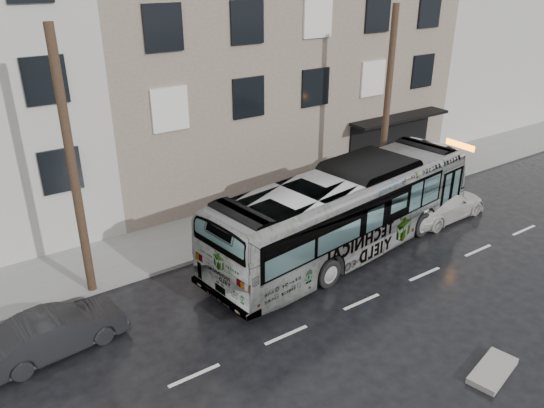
{
  "coord_description": "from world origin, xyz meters",
  "views": [
    {
      "loc": [
        -11.12,
        -13.38,
        10.65
      ],
      "look_at": [
        -0.35,
        2.5,
        1.92
      ],
      "focal_mm": 35.0,
      "sensor_mm": 36.0,
      "label": 1
    }
  ],
  "objects_px": {
    "bus": "(347,211)",
    "sign_post": "(397,171)",
    "utility_pole_rear": "(73,170)",
    "white_sedan": "(442,204)",
    "utility_pole_front": "(387,108)",
    "dark_sedan": "(56,332)"
  },
  "relations": [
    {
      "from": "sign_post",
      "to": "white_sedan",
      "type": "relative_size",
      "value": 0.5
    },
    {
      "from": "utility_pole_front",
      "to": "utility_pole_rear",
      "type": "distance_m",
      "value": 14.0
    },
    {
      "from": "sign_post",
      "to": "white_sedan",
      "type": "height_order",
      "value": "sign_post"
    },
    {
      "from": "utility_pole_rear",
      "to": "white_sedan",
      "type": "relative_size",
      "value": 1.89
    },
    {
      "from": "utility_pole_front",
      "to": "sign_post",
      "type": "bearing_deg",
      "value": 0.0
    },
    {
      "from": "bus",
      "to": "sign_post",
      "type": "bearing_deg",
      "value": -72.18
    },
    {
      "from": "utility_pole_front",
      "to": "bus",
      "type": "xyz_separation_m",
      "value": [
        -4.59,
        -2.72,
        -2.87
      ]
    },
    {
      "from": "white_sedan",
      "to": "utility_pole_rear",
      "type": "bearing_deg",
      "value": 76.56
    },
    {
      "from": "white_sedan",
      "to": "bus",
      "type": "bearing_deg",
      "value": 85.85
    },
    {
      "from": "utility_pole_rear",
      "to": "dark_sedan",
      "type": "distance_m",
      "value": 5.04
    },
    {
      "from": "utility_pole_rear",
      "to": "bus",
      "type": "bearing_deg",
      "value": -16.14
    },
    {
      "from": "white_sedan",
      "to": "dark_sedan",
      "type": "height_order",
      "value": "white_sedan"
    },
    {
      "from": "bus",
      "to": "white_sedan",
      "type": "relative_size",
      "value": 2.69
    },
    {
      "from": "utility_pole_front",
      "to": "sign_post",
      "type": "height_order",
      "value": "utility_pole_front"
    },
    {
      "from": "dark_sedan",
      "to": "bus",
      "type": "bearing_deg",
      "value": -97.47
    },
    {
      "from": "utility_pole_front",
      "to": "sign_post",
      "type": "distance_m",
      "value": 3.48
    },
    {
      "from": "utility_pole_rear",
      "to": "white_sedan",
      "type": "distance_m",
      "value": 15.85
    },
    {
      "from": "utility_pole_rear",
      "to": "white_sedan",
      "type": "height_order",
      "value": "utility_pole_rear"
    },
    {
      "from": "sign_post",
      "to": "utility_pole_front",
      "type": "bearing_deg",
      "value": 180.0
    },
    {
      "from": "utility_pole_rear",
      "to": "sign_post",
      "type": "relative_size",
      "value": 3.75
    },
    {
      "from": "utility_pole_rear",
      "to": "white_sedan",
      "type": "bearing_deg",
      "value": -10.78
    },
    {
      "from": "sign_post",
      "to": "bus",
      "type": "bearing_deg",
      "value": -154.41
    }
  ]
}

